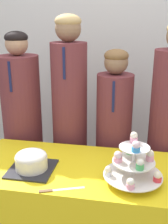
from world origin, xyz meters
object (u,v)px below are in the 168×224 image
at_px(round_cake, 31,161).
at_px(cupcake_stand, 134,163).
at_px(student_1, 70,128).
at_px(student_2, 113,146).
at_px(student_0, 23,134).
at_px(cake_knife, 54,190).

xyz_separation_m(round_cake, cupcake_stand, (0.60, -0.01, 0.05)).
height_order(cupcake_stand, student_1, student_1).
height_order(round_cake, cupcake_stand, cupcake_stand).
bearing_deg(student_2, student_1, 180.00).
distance_m(student_1, student_2, 0.36).
xyz_separation_m(cupcake_stand, student_2, (-0.16, 0.60, -0.20)).
relative_size(round_cake, student_2, 0.19).
bearing_deg(cupcake_stand, student_1, 129.84).
distance_m(student_0, student_1, 0.40).
distance_m(round_cake, student_1, 0.60).
relative_size(cupcake_stand, student_2, 0.23).
distance_m(round_cake, cake_knife, 0.27).
xyz_separation_m(round_cake, cake_knife, (0.19, -0.18, -0.06)).
bearing_deg(student_2, cupcake_stand, -75.21).
bearing_deg(student_1, round_cake, -99.26).
xyz_separation_m(student_1, student_2, (0.34, -0.00, -0.12)).
bearing_deg(student_1, cupcake_stand, -50.16).
distance_m(cupcake_stand, student_1, 0.79).
distance_m(cake_knife, cupcake_stand, 0.46).
xyz_separation_m(cupcake_stand, student_1, (-0.50, 0.60, -0.08)).
xyz_separation_m(cake_knife, cupcake_stand, (0.41, 0.17, 0.11)).
distance_m(round_cake, student_2, 0.75).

